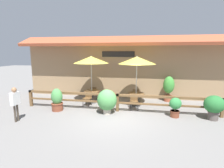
{
  "coord_description": "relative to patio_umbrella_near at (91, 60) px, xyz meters",
  "views": [
    {
      "loc": [
        1.31,
        -7.85,
        3.12
      ],
      "look_at": [
        -0.36,
        1.4,
        1.41
      ],
      "focal_mm": 28.0,
      "sensor_mm": 36.0,
      "label": 1
    }
  ],
  "objects": [
    {
      "name": "potted_plant_small_flowering",
      "position": [
        1.36,
        -1.87,
        -1.97
      ],
      "size": [
        1.0,
        0.9,
        1.27
      ],
      "color": "#B7AD99",
      "rests_on": "ground"
    },
    {
      "name": "ground_plane",
      "position": [
        1.84,
        -2.43,
        -2.67
      ],
      "size": [
        60.0,
        60.0,
        0.0
      ],
      "primitive_type": "plane",
      "color": "slate"
    },
    {
      "name": "potted_plant_entrance_palm",
      "position": [
        -1.4,
        -1.84,
        -2.09
      ],
      "size": [
        0.63,
        0.63,
        1.22
      ],
      "color": "brown",
      "rests_on": "ground"
    },
    {
      "name": "potted_plant_broad_leaf",
      "position": [
        4.77,
        1.12,
        -1.76
      ],
      "size": [
        0.69,
        0.62,
        1.62
      ],
      "color": "#9E4C33",
      "rests_on": "ground"
    },
    {
      "name": "pedestrian",
      "position": [
        -2.49,
        -3.6,
        -1.65
      ],
      "size": [
        0.22,
        0.56,
        1.59
      ],
      "rotation": [
        0.0,
        0.0,
        -1.63
      ],
      "color": "#42382D",
      "rests_on": "ground"
    },
    {
      "name": "building_facade",
      "position": [
        1.84,
        1.67,
        -0.51
      ],
      "size": [
        14.28,
        1.49,
        4.23
      ],
      "color": "#997A56",
      "rests_on": "ground"
    },
    {
      "name": "potted_plant_corner_fern",
      "position": [
        4.72,
        -1.74,
        -2.13
      ],
      "size": [
        0.57,
        0.51,
        0.97
      ],
      "color": "brown",
      "rests_on": "ground"
    },
    {
      "name": "patio_umbrella_near",
      "position": [
        0.0,
        0.0,
        0.0
      ],
      "size": [
        2.14,
        2.14,
        2.92
      ],
      "color": "#B7B2A8",
      "rests_on": "ground"
    },
    {
      "name": "patio_railing",
      "position": [
        1.84,
        -1.38,
        -1.98
      ],
      "size": [
        10.4,
        0.14,
        0.95
      ],
      "color": "brown",
      "rests_on": "ground"
    },
    {
      "name": "dining_table_near",
      "position": [
        0.0,
        0.0,
        -2.07
      ],
      "size": [
        0.98,
        0.98,
        0.75
      ],
      "color": "brown",
      "rests_on": "ground"
    },
    {
      "name": "chair_middle_streetside",
      "position": [
        2.7,
        -0.92,
        -2.18
      ],
      "size": [
        0.48,
        0.48,
        0.87
      ],
      "rotation": [
        0.0,
        0.0,
        0.17
      ],
      "color": "brown",
      "rests_on": "ground"
    },
    {
      "name": "chair_middle_wallside",
      "position": [
        2.75,
        0.5,
        -2.18
      ],
      "size": [
        0.5,
        0.5,
        0.87
      ],
      "rotation": [
        0.0,
        0.0,
        2.94
      ],
      "color": "brown",
      "rests_on": "ground"
    },
    {
      "name": "chair_near_streetside",
      "position": [
        -0.04,
        -0.69,
        -2.18
      ],
      "size": [
        0.48,
        0.48,
        0.87
      ],
      "rotation": [
        0.0,
        0.0,
        -0.16
      ],
      "color": "brown",
      "rests_on": "ground"
    },
    {
      "name": "dining_table_middle",
      "position": [
        2.76,
        -0.21,
        -2.07
      ],
      "size": [
        0.98,
        0.98,
        0.75
      ],
      "color": "brown",
      "rests_on": "ground"
    },
    {
      "name": "patio_umbrella_middle",
      "position": [
        2.76,
        -0.21,
        0.0
      ],
      "size": [
        2.14,
        2.14,
        2.92
      ],
      "color": "#B7B2A8",
      "rests_on": "ground"
    },
    {
      "name": "chair_near_wallside",
      "position": [
        -0.05,
        0.69,
        -2.18
      ],
      "size": [
        0.43,
        0.43,
        0.87
      ],
      "rotation": [
        0.0,
        0.0,
        3.11
      ],
      "color": "brown",
      "rests_on": "ground"
    },
    {
      "name": "potted_plant_tall_tropical",
      "position": [
        6.43,
        -1.78,
        -1.99
      ],
      "size": [
        0.91,
        0.82,
        1.17
      ],
      "color": "#564C47",
      "rests_on": "ground"
    }
  ]
}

